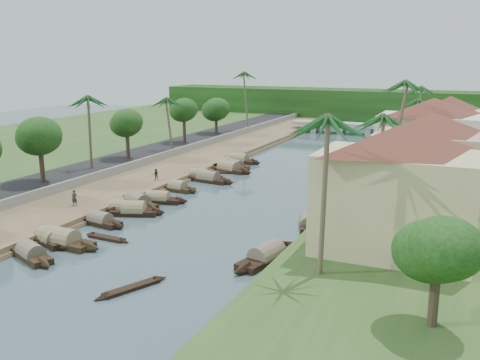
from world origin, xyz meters
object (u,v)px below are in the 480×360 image
at_px(person_near, 74,198).
at_px(sampan_0, 31,254).
at_px(sampan_1, 49,239).
at_px(bridge, 355,126).
at_px(building_near, 396,189).

bearing_deg(person_near, sampan_0, -81.20).
distance_m(sampan_1, person_near, 9.84).
relative_size(sampan_1, person_near, 3.96).
height_order(bridge, building_near, building_near).
bearing_deg(sampan_0, sampan_1, 133.30).
relative_size(building_near, sampan_0, 2.01).
relative_size(sampan_0, sampan_1, 1.09).
bearing_deg(sampan_1, building_near, 33.78).
relative_size(bridge, sampan_1, 4.13).
bearing_deg(person_near, bridge, 61.75).
relative_size(sampan_0, person_near, 4.31).
relative_size(bridge, person_near, 16.35).
distance_m(bridge, person_near, 74.08).
distance_m(sampan_0, sampan_1, 3.76).
distance_m(bridge, building_near, 76.54).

